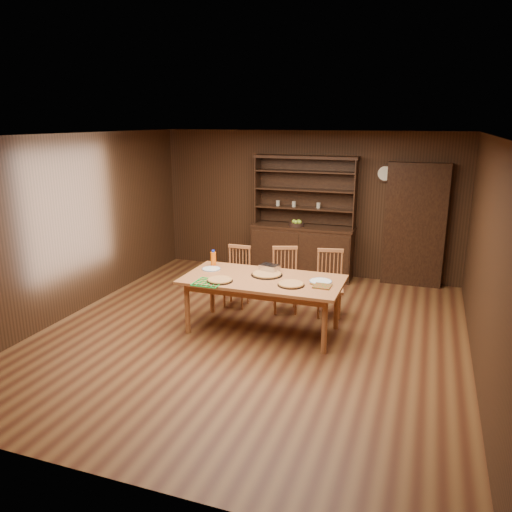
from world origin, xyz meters
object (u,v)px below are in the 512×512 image
at_px(chair_center, 285,277).
at_px(juice_bottle, 213,258).
at_px(china_hutch, 303,244).
at_px(dining_table, 263,283).
at_px(chair_left, 238,274).
at_px(chair_right, 329,281).

relative_size(chair_center, juice_bottle, 4.24).
bearing_deg(china_hutch, chair_center, -84.46).
bearing_deg(chair_center, dining_table, -113.70).
distance_m(chair_left, chair_right, 1.41).
height_order(dining_table, chair_right, chair_right).
distance_m(china_hutch, chair_right, 1.87).
bearing_deg(dining_table, juice_bottle, 158.67).
relative_size(dining_table, chair_center, 2.18).
height_order(china_hutch, dining_table, china_hutch).
distance_m(chair_left, chair_center, 0.75).
bearing_deg(china_hutch, chair_right, -63.77).
distance_m(china_hutch, juice_bottle, 2.39).
distance_m(dining_table, chair_center, 0.87).
bearing_deg(chair_right, dining_table, -140.26).
xyz_separation_m(chair_left, chair_center, (0.75, 0.01, 0.02)).
bearing_deg(juice_bottle, china_hutch, 71.38).
xyz_separation_m(china_hutch, juice_bottle, (-0.76, -2.25, 0.26)).
relative_size(chair_left, chair_right, 0.95).
relative_size(dining_table, juice_bottle, 9.24).
relative_size(chair_center, chair_right, 1.00).
height_order(chair_center, chair_right, chair_right).
distance_m(china_hutch, chair_center, 1.75).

